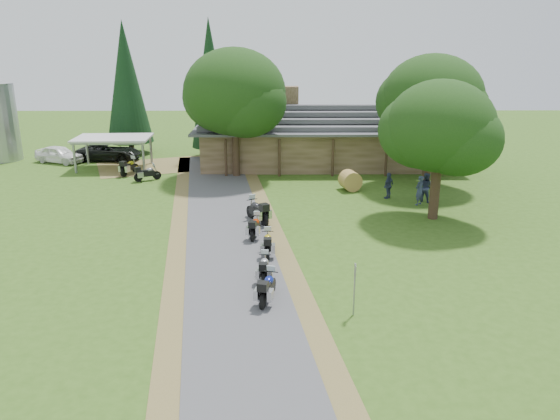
{
  "coord_description": "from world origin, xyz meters",
  "views": [
    {
      "loc": [
        1.69,
        -20.51,
        9.76
      ],
      "look_at": [
        1.93,
        5.74,
        1.6
      ],
      "focal_mm": 35.0,
      "sensor_mm": 36.0,
      "label": 1
    }
  ],
  "objects_px": {
    "car_white_sedan": "(59,152)",
    "motorcycle_row_c": "(268,242)",
    "motorcycle_row_a": "(268,286)",
    "lodge": "(328,134)",
    "motorcycle_row_d": "(255,226)",
    "motorcycle_carport_a": "(129,166)",
    "hay_bale": "(350,181)",
    "carport": "(114,153)",
    "car_dark_suv": "(109,148)",
    "motorcycle_carport_b": "(147,172)",
    "motorcycle_row_e": "(257,210)",
    "motorcycle_row_b": "(264,267)"
  },
  "relations": [
    {
      "from": "motorcycle_row_e",
      "to": "motorcycle_carport_a",
      "type": "distance_m",
      "value": 15.3
    },
    {
      "from": "carport",
      "to": "motorcycle_row_d",
      "type": "height_order",
      "value": "carport"
    },
    {
      "from": "carport",
      "to": "motorcycle_row_c",
      "type": "xyz_separation_m",
      "value": [
        12.45,
        -18.6,
        -0.65
      ]
    },
    {
      "from": "motorcycle_row_c",
      "to": "hay_bale",
      "type": "distance_m",
      "value": 12.92
    },
    {
      "from": "motorcycle_row_a",
      "to": "motorcycle_row_d",
      "type": "height_order",
      "value": "motorcycle_row_a"
    },
    {
      "from": "motorcycle_row_d",
      "to": "motorcycle_carport_a",
      "type": "distance_m",
      "value": 17.17
    },
    {
      "from": "car_dark_suv",
      "to": "motorcycle_row_e",
      "type": "bearing_deg",
      "value": -136.77
    },
    {
      "from": "motorcycle_row_c",
      "to": "motorcycle_row_b",
      "type": "bearing_deg",
      "value": 177.27
    },
    {
      "from": "motorcycle_row_b",
      "to": "motorcycle_carport_b",
      "type": "distance_m",
      "value": 19.46
    },
    {
      "from": "motorcycle_row_a",
      "to": "motorcycle_row_b",
      "type": "xyz_separation_m",
      "value": [
        -0.17,
        2.01,
        -0.05
      ]
    },
    {
      "from": "motorcycle_row_c",
      "to": "hay_bale",
      "type": "relative_size",
      "value": 1.33
    },
    {
      "from": "car_dark_suv",
      "to": "motorcycle_carport_a",
      "type": "distance_m",
      "value": 6.07
    },
    {
      "from": "lodge",
      "to": "motorcycle_row_a",
      "type": "bearing_deg",
      "value": -100.41
    },
    {
      "from": "carport",
      "to": "motorcycle_row_c",
      "type": "distance_m",
      "value": 22.39
    },
    {
      "from": "carport",
      "to": "motorcycle_carport_a",
      "type": "relative_size",
      "value": 2.96
    },
    {
      "from": "motorcycle_row_d",
      "to": "carport",
      "type": "bearing_deg",
      "value": 45.1
    },
    {
      "from": "lodge",
      "to": "motorcycle_row_c",
      "type": "bearing_deg",
      "value": -103.01
    },
    {
      "from": "hay_bale",
      "to": "lodge",
      "type": "bearing_deg",
      "value": 95.34
    },
    {
      "from": "lodge",
      "to": "car_dark_suv",
      "type": "bearing_deg",
      "value": 175.77
    },
    {
      "from": "motorcycle_row_c",
      "to": "motorcycle_row_e",
      "type": "xyz_separation_m",
      "value": [
        -0.65,
        4.85,
        0.12
      ]
    },
    {
      "from": "motorcycle_carport_b",
      "to": "hay_bale",
      "type": "xyz_separation_m",
      "value": [
        14.42,
        -2.78,
        0.06
      ]
    },
    {
      "from": "carport",
      "to": "motorcycle_carport_b",
      "type": "bearing_deg",
      "value": -51.8
    },
    {
      "from": "lodge",
      "to": "motorcycle_carport_a",
      "type": "distance_m",
      "value": 15.98
    },
    {
      "from": "motorcycle_row_b",
      "to": "motorcycle_carport_a",
      "type": "distance_m",
      "value": 21.96
    },
    {
      "from": "motorcycle_row_e",
      "to": "motorcycle_carport_b",
      "type": "bearing_deg",
      "value": 11.15
    },
    {
      "from": "motorcycle_row_a",
      "to": "motorcycle_carport_a",
      "type": "xyz_separation_m",
      "value": [
        -10.8,
        21.23,
        0.05
      ]
    },
    {
      "from": "carport",
      "to": "car_dark_suv",
      "type": "xyz_separation_m",
      "value": [
        -1.32,
        3.0,
        -0.16
      ]
    },
    {
      "from": "lodge",
      "to": "motorcycle_row_b",
      "type": "xyz_separation_m",
      "value": [
        -4.79,
        -23.09,
        -1.87
      ]
    },
    {
      "from": "motorcycle_row_e",
      "to": "hay_bale",
      "type": "xyz_separation_m",
      "value": [
        6.12,
        6.85,
        -0.06
      ]
    },
    {
      "from": "car_white_sedan",
      "to": "motorcycle_row_a",
      "type": "relative_size",
      "value": 2.96
    },
    {
      "from": "car_dark_suv",
      "to": "motorcycle_row_a",
      "type": "xyz_separation_m",
      "value": [
        13.84,
        -26.46,
        -0.48
      ]
    },
    {
      "from": "hay_bale",
      "to": "motorcycle_carport_a",
      "type": "bearing_deg",
      "value": 163.95
    },
    {
      "from": "carport",
      "to": "car_white_sedan",
      "type": "bearing_deg",
      "value": 156.21
    },
    {
      "from": "motorcycle_row_a",
      "to": "motorcycle_carport_b",
      "type": "distance_m",
      "value": 21.34
    },
    {
      "from": "car_white_sedan",
      "to": "car_dark_suv",
      "type": "height_order",
      "value": "car_dark_suv"
    },
    {
      "from": "lodge",
      "to": "motorcycle_carport_b",
      "type": "bearing_deg",
      "value": -157.1
    },
    {
      "from": "motorcycle_row_c",
      "to": "carport",
      "type": "bearing_deg",
      "value": 33.26
    },
    {
      "from": "motorcycle_row_c",
      "to": "motorcycle_row_d",
      "type": "bearing_deg",
      "value": 15.02
    },
    {
      "from": "motorcycle_row_d",
      "to": "hay_bale",
      "type": "xyz_separation_m",
      "value": [
        6.15,
        9.26,
        0.06
      ]
    },
    {
      "from": "car_white_sedan",
      "to": "motorcycle_row_c",
      "type": "distance_m",
      "value": 27.19
    },
    {
      "from": "lodge",
      "to": "motorcycle_row_b",
      "type": "relative_size",
      "value": 12.72
    },
    {
      "from": "lodge",
      "to": "motorcycle_row_e",
      "type": "distance_m",
      "value": 16.37
    },
    {
      "from": "car_dark_suv",
      "to": "lodge",
      "type": "bearing_deg",
      "value": -89.09
    },
    {
      "from": "lodge",
      "to": "motorcycle_carport_b",
      "type": "height_order",
      "value": "lodge"
    },
    {
      "from": "motorcycle_row_a",
      "to": "motorcycle_row_e",
      "type": "relative_size",
      "value": 0.86
    },
    {
      "from": "hay_bale",
      "to": "motorcycle_carport_b",
      "type": "bearing_deg",
      "value": 169.1
    },
    {
      "from": "carport",
      "to": "motorcycle_carport_b",
      "type": "height_order",
      "value": "carport"
    },
    {
      "from": "motorcycle_row_d",
      "to": "motorcycle_row_e",
      "type": "bearing_deg",
      "value": 8.3
    },
    {
      "from": "lodge",
      "to": "car_white_sedan",
      "type": "bearing_deg",
      "value": 178.9
    },
    {
      "from": "motorcycle_row_c",
      "to": "motorcycle_row_a",
      "type": "bearing_deg",
      "value": -179.77
    }
  ]
}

